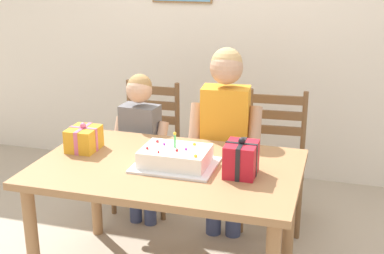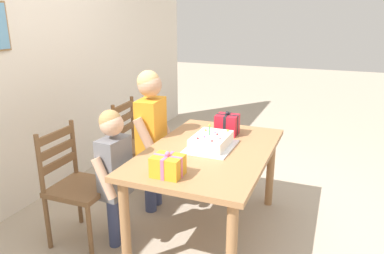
# 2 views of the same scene
# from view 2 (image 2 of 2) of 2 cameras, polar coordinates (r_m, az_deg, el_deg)

# --- Properties ---
(ground_plane) EXTENTS (20.00, 20.00, 0.00)m
(ground_plane) POSITION_cam_2_polar(r_m,az_deg,el_deg) (3.15, 2.51, -15.94)
(ground_plane) COLOR tan
(back_wall) EXTENTS (6.40, 0.11, 2.60)m
(back_wall) POSITION_cam_2_polar(r_m,az_deg,el_deg) (3.64, -24.53, 9.06)
(back_wall) COLOR silver
(back_wall) RESTS_ON ground
(dining_table) EXTENTS (1.44, 0.91, 0.73)m
(dining_table) POSITION_cam_2_polar(r_m,az_deg,el_deg) (2.85, 2.67, -5.28)
(dining_table) COLOR #9E7047
(dining_table) RESTS_ON ground
(birthday_cake) EXTENTS (0.44, 0.34, 0.19)m
(birthday_cake) POSITION_cam_2_polar(r_m,az_deg,el_deg) (2.84, 3.12, -2.31)
(birthday_cake) COLOR silver
(birthday_cake) RESTS_ON dining_table
(gift_box_red_large) EXTENTS (0.17, 0.19, 0.21)m
(gift_box_red_large) POSITION_cam_2_polar(r_m,az_deg,el_deg) (3.16, 5.51, 0.39)
(gift_box_red_large) COLOR red
(gift_box_red_large) RESTS_ON dining_table
(gift_box_beside_cake) EXTENTS (0.17, 0.20, 0.17)m
(gift_box_beside_cake) POSITION_cam_2_polar(r_m,az_deg,el_deg) (2.36, -3.81, -6.06)
(gift_box_beside_cake) COLOR gold
(gift_box_beside_cake) RESTS_ON dining_table
(chair_left) EXTENTS (0.43, 0.43, 0.92)m
(chair_left) POSITION_cam_2_polar(r_m,az_deg,el_deg) (2.97, -17.63, -8.65)
(chair_left) COLOR brown
(chair_left) RESTS_ON ground
(chair_right) EXTENTS (0.45, 0.45, 0.92)m
(chair_right) POSITION_cam_2_polar(r_m,az_deg,el_deg) (3.67, -8.41, -2.93)
(chair_right) COLOR brown
(chair_right) RESTS_ON ground
(child_older) EXTENTS (0.48, 0.28, 1.28)m
(child_older) POSITION_cam_2_polar(r_m,az_deg,el_deg) (3.20, -6.38, -0.08)
(child_older) COLOR #38426B
(child_older) RESTS_ON ground
(child_younger) EXTENTS (0.40, 0.23, 1.08)m
(child_younger) POSITION_cam_2_polar(r_m,az_deg,el_deg) (2.77, -12.03, -5.87)
(child_younger) COLOR #38426B
(child_younger) RESTS_ON ground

